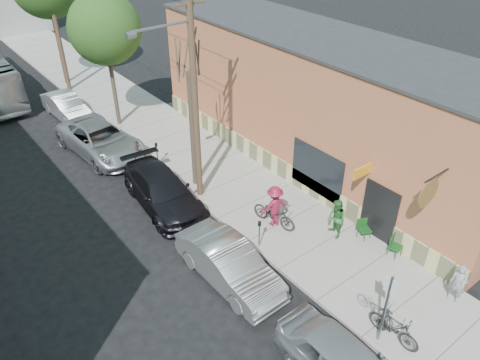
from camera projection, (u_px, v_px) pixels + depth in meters
ground at (238, 296)px, 16.93m from camera, size 120.00×120.00×0.00m
sidewalk at (177, 144)px, 26.30m from camera, size 4.50×58.00×0.15m
cafe_building at (319, 104)px, 23.04m from camera, size 6.60×20.20×6.61m
sign_post at (387, 303)px, 14.26m from camera, size 0.07×0.45×2.80m
parking_meter_near at (259, 230)px, 18.53m from camera, size 0.14×0.14×1.24m
parking_meter_far at (157, 150)px, 23.87m from camera, size 0.14×0.14×1.24m
utility_pole_near at (193, 89)px, 19.15m from camera, size 3.57×0.28×10.00m
utility_pole_far at (54, 13)px, 29.91m from camera, size 1.80×0.28×10.00m
tree_bare at (192, 131)px, 21.30m from camera, size 0.24×0.24×5.67m
tree_leafy_mid at (105, 29)px, 25.20m from camera, size 3.93×3.93×7.63m
patio_chair_a at (365, 229)px, 19.18m from camera, size 0.66×0.66×0.88m
patio_chair_b at (395, 246)px, 18.29m from camera, size 0.61×0.61×0.88m
patron_grey at (458, 284)px, 16.15m from camera, size 0.49×0.64×1.59m
patron_green at (336, 219)px, 19.05m from camera, size 0.90×1.02×1.74m
cyclist at (274, 206)px, 19.66m from camera, size 1.35×0.96×1.89m
cyclist_bike at (274, 214)px, 19.88m from camera, size 1.18×2.21×1.10m
parked_bike_a at (394, 328)px, 14.89m from camera, size 0.62×1.84×1.09m
parked_bike_b at (376, 307)px, 15.76m from camera, size 0.63×1.63×0.84m
car_1 at (229, 264)px, 17.17m from camera, size 1.79×4.88×1.60m
car_2 at (162, 191)px, 21.15m from camera, size 2.76×5.64×1.58m
car_3 at (101, 140)px, 25.11m from camera, size 3.35×6.20×1.65m
car_4 at (66, 106)px, 29.00m from camera, size 1.81×4.46×1.44m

